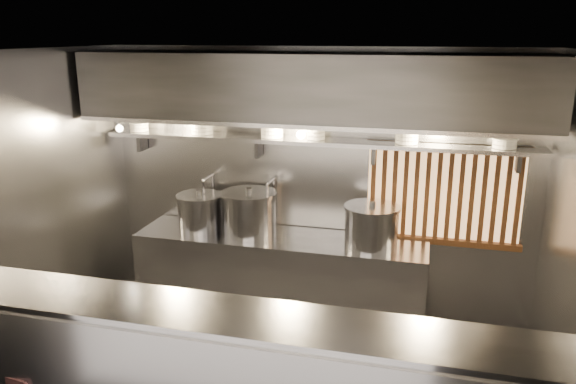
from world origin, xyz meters
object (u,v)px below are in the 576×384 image
at_px(stock_pot_mid, 200,212).
at_px(stock_pot_right, 371,226).
at_px(pendant_bulb, 301,135).
at_px(stock_pot_left, 249,212).
at_px(heat_lamp, 118,122).

xyz_separation_m(stock_pot_mid, stock_pot_right, (1.82, -0.05, 0.02)).
distance_m(pendant_bulb, stock_pot_left, 0.99).
bearing_deg(heat_lamp, pendant_bulb, 11.00).
bearing_deg(stock_pot_mid, stock_pot_left, 0.93).
relative_size(pendant_bulb, stock_pot_mid, 0.34).
bearing_deg(heat_lamp, stock_pot_left, 13.83).
bearing_deg(pendant_bulb, stock_pot_left, -175.81).
height_order(pendant_bulb, stock_pot_left, pendant_bulb).
xyz_separation_m(heat_lamp, stock_pot_mid, (0.71, 0.30, -0.97)).
bearing_deg(stock_pot_left, stock_pot_right, -2.77).
bearing_deg(stock_pot_right, stock_pot_mid, 178.35).
bearing_deg(stock_pot_left, stock_pot_mid, -179.07).
relative_size(pendant_bulb, stock_pot_left, 0.30).
bearing_deg(stock_pot_left, pendant_bulb, 4.19).
height_order(heat_lamp, stock_pot_mid, heat_lamp).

